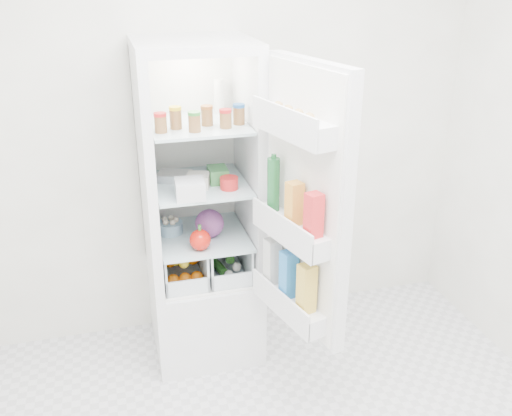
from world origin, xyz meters
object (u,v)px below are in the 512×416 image
object	(u,v)px
red_cabbage	(209,223)
mushroom_bowl	(170,227)
refrigerator	(201,243)
fridge_door	(302,210)

from	to	relation	value
red_cabbage	mushroom_bowl	xyz separation A→B (m)	(-0.20, 0.10, -0.05)
refrigerator	red_cabbage	bearing A→B (deg)	-67.80
mushroom_bowl	fridge_door	bearing A→B (deg)	-49.57
red_cabbage	refrigerator	bearing A→B (deg)	112.20
refrigerator	mushroom_bowl	world-z (taller)	refrigerator
mushroom_bowl	red_cabbage	bearing A→B (deg)	-26.95
mushroom_bowl	fridge_door	xyz separation A→B (m)	(0.54, -0.64, 0.31)
refrigerator	red_cabbage	distance (m)	0.19
refrigerator	fridge_door	size ratio (longest dim) A/B	1.38
red_cabbage	mushroom_bowl	world-z (taller)	red_cabbage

